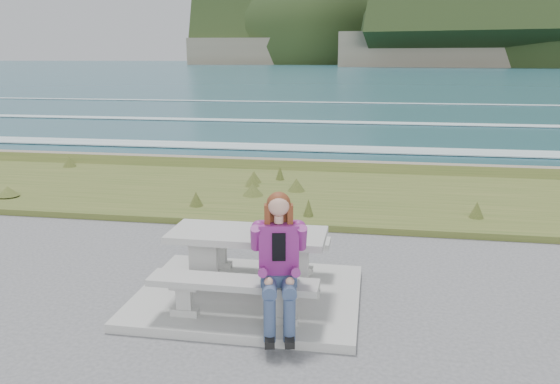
{
  "coord_description": "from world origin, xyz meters",
  "views": [
    {
      "loc": [
        1.37,
        -5.84,
        2.79
      ],
      "look_at": [
        0.18,
        1.2,
        1.04
      ],
      "focal_mm": 35.0,
      "sensor_mm": 36.0,
      "label": 1
    }
  ],
  "objects_px": {
    "picnic_table": "(248,245)",
    "bench_seaward": "(260,245)",
    "bench_landward": "(233,288)",
    "seated_woman": "(279,282)"
  },
  "relations": [
    {
      "from": "picnic_table",
      "to": "bench_seaward",
      "type": "xyz_separation_m",
      "value": [
        0.0,
        0.7,
        -0.23
      ]
    },
    {
      "from": "picnic_table",
      "to": "bench_landward",
      "type": "bearing_deg",
      "value": -90.0
    },
    {
      "from": "picnic_table",
      "to": "bench_landward",
      "type": "height_order",
      "value": "picnic_table"
    },
    {
      "from": "bench_seaward",
      "to": "seated_woman",
      "type": "bearing_deg",
      "value": -71.54
    },
    {
      "from": "bench_landward",
      "to": "bench_seaward",
      "type": "distance_m",
      "value": 1.4
    },
    {
      "from": "picnic_table",
      "to": "bench_landward",
      "type": "distance_m",
      "value": 0.74
    },
    {
      "from": "bench_seaward",
      "to": "seated_woman",
      "type": "height_order",
      "value": "seated_woman"
    },
    {
      "from": "seated_woman",
      "to": "picnic_table",
      "type": "bearing_deg",
      "value": 110.71
    },
    {
      "from": "picnic_table",
      "to": "bench_seaward",
      "type": "height_order",
      "value": "picnic_table"
    },
    {
      "from": "bench_seaward",
      "to": "seated_woman",
      "type": "xyz_separation_m",
      "value": [
        0.51,
        -1.53,
        0.17
      ]
    }
  ]
}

